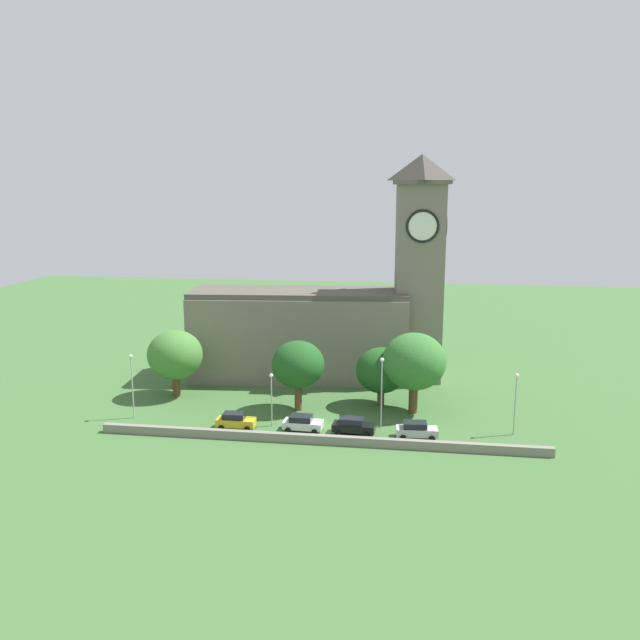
% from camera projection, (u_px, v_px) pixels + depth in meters
% --- Properties ---
extents(ground_plane, '(200.00, 200.00, 0.00)m').
position_uv_depth(ground_plane, '(340.00, 388.00, 86.17)').
color(ground_plane, '#3D6633').
extents(church, '(35.07, 12.70, 30.20)m').
position_uv_depth(church, '(328.00, 318.00, 89.50)').
color(church, slate).
rests_on(church, ground).
extents(quay_barrier, '(46.72, 0.70, 0.95)m').
position_uv_depth(quay_barrier, '(318.00, 439.00, 67.05)').
color(quay_barrier, gray).
rests_on(quay_barrier, ground).
extents(car_yellow, '(4.23, 2.05, 1.79)m').
position_uv_depth(car_yellow, '(236.00, 421.00, 71.26)').
color(car_yellow, gold).
rests_on(car_yellow, ground).
extents(car_white, '(4.31, 2.43, 1.72)m').
position_uv_depth(car_white, '(303.00, 423.00, 70.63)').
color(car_white, silver).
rests_on(car_white, ground).
extents(car_black, '(4.65, 2.33, 1.76)m').
position_uv_depth(car_black, '(353.00, 426.00, 69.75)').
color(car_black, black).
rests_on(car_black, ground).
extents(car_silver, '(4.46, 2.35, 1.76)m').
position_uv_depth(car_silver, '(416.00, 430.00, 68.54)').
color(car_silver, silver).
rests_on(car_silver, ground).
extents(streetlamp_west_end, '(0.44, 0.44, 7.51)m').
position_uv_depth(streetlamp_west_end, '(132.00, 376.00, 73.74)').
color(streetlamp_west_end, '#9EA0A5').
rests_on(streetlamp_west_end, ground).
extents(streetlamp_west_mid, '(0.44, 0.44, 6.02)m').
position_uv_depth(streetlamp_west_mid, '(271.00, 390.00, 71.40)').
color(streetlamp_west_mid, '#9EA0A5').
rests_on(streetlamp_west_mid, ground).
extents(streetlamp_central, '(0.44, 0.44, 7.92)m').
position_uv_depth(streetlamp_central, '(382.00, 382.00, 70.71)').
color(streetlamp_central, '#9EA0A5').
rests_on(streetlamp_central, ground).
extents(streetlamp_east_mid, '(0.44, 0.44, 6.78)m').
position_uv_depth(streetlamp_east_mid, '(516.00, 394.00, 68.72)').
color(streetlamp_east_mid, '#9EA0A5').
rests_on(streetlamp_east_mid, ground).
extents(tree_churchyard, '(7.38, 7.38, 9.53)m').
position_uv_depth(tree_churchyard, '(414.00, 362.00, 75.29)').
color(tree_churchyard, brown).
rests_on(tree_churchyard, ground).
extents(tree_riverside_west, '(6.11, 6.11, 7.16)m').
position_uv_depth(tree_riverside_west, '(381.00, 370.00, 78.22)').
color(tree_riverside_west, brown).
rests_on(tree_riverside_west, ground).
extents(tree_riverside_east, '(6.21, 6.21, 8.39)m').
position_uv_depth(tree_riverside_east, '(298.00, 365.00, 76.35)').
color(tree_riverside_east, brown).
rests_on(tree_riverside_east, ground).
extents(tree_by_tower, '(6.87, 6.87, 8.47)m').
position_uv_depth(tree_by_tower, '(175.00, 355.00, 81.65)').
color(tree_by_tower, brown).
rests_on(tree_by_tower, ground).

